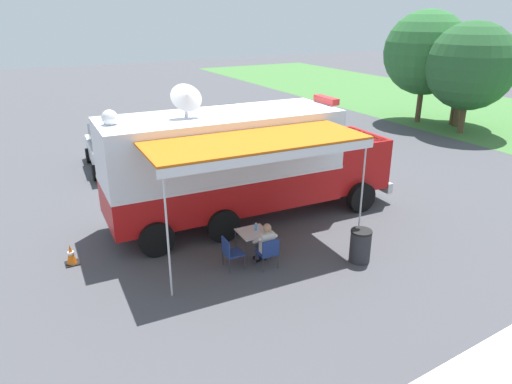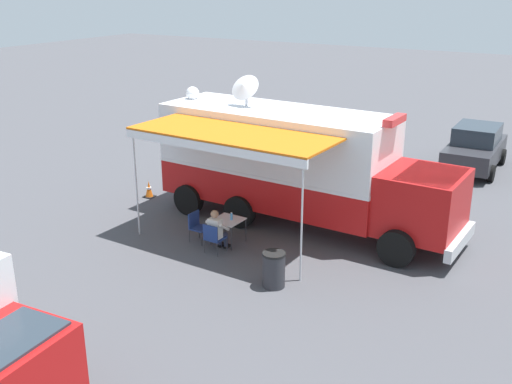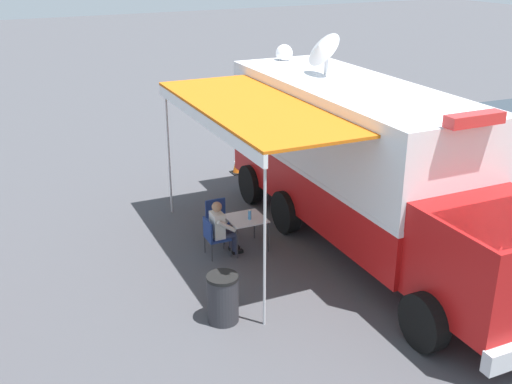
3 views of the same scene
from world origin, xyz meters
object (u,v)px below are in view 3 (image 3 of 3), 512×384
command_truck (365,162)px  water_bottle (250,215)px  traffic_cone (237,164)px  seated_responder (221,227)px  trash_bin (223,298)px  folding_table (246,220)px  folding_chair_beside_table (217,215)px  folding_chair_at_table (213,234)px  car_behind_truck (507,135)px

command_truck → water_bottle: bearing=-20.6°
traffic_cone → seated_responder: bearing=61.1°
trash_bin → seated_responder: bearing=-113.3°
folding_table → folding_chair_beside_table: bearing=-69.5°
folding_chair_at_table → trash_bin: trash_bin is taller
folding_chair_beside_table → folding_chair_at_table: bearing=61.3°
water_bottle → traffic_cone: 5.00m
folding_chair_beside_table → seated_responder: seated_responder is taller
folding_table → traffic_cone: size_ratio=1.43×
seated_responder → car_behind_truck: (-10.29, -1.70, 0.23)m
folding_chair_beside_table → seated_responder: (0.29, 0.89, 0.14)m
command_truck → folding_chair_beside_table: 3.55m
folding_chair_at_table → seated_responder: seated_responder is taller
folding_chair_at_table → folding_chair_beside_table: size_ratio=1.00×
folding_table → seated_responder: seated_responder is taller
command_truck → folding_chair_at_table: command_truck is taller
command_truck → car_behind_truck: 7.84m
folding_chair_at_table → folding_chair_beside_table: (-0.48, -0.88, 0.00)m
command_truck → traffic_cone: bearing=-85.1°
folding_chair_at_table → trash_bin: 2.51m
folding_table → car_behind_truck: bearing=-170.3°
traffic_cone → car_behind_truck: size_ratio=0.13×
trash_bin → car_behind_truck: bearing=-160.3°
traffic_cone → car_behind_truck: (-7.78, 2.84, 0.60)m
folding_chair_beside_table → trash_bin: size_ratio=0.96×
traffic_cone → trash_bin: bearing=62.9°
traffic_cone → water_bottle: bearing=68.0°
folding_chair_at_table → folding_chair_beside_table: bearing=-118.7°
seated_responder → water_bottle: bearing=174.1°
command_truck → water_bottle: (2.33, -0.88, -1.11)m
folding_table → water_bottle: (-0.04, 0.10, 0.16)m
seated_responder → traffic_cone: size_ratio=2.16×
water_bottle → folding_chair_beside_table: bearing=-69.6°
seated_responder → trash_bin: (1.02, 2.36, -0.20)m
command_truck → seated_responder: command_truck is taller
folding_chair_at_table → car_behind_truck: bearing=-170.8°
seated_responder → traffic_cone: seated_responder is taller
folding_chair_at_table → traffic_cone: (-2.70, -4.53, -0.23)m
command_truck → car_behind_truck: command_truck is taller
folding_table → water_bottle: water_bottle is taller
command_truck → seated_responder: (2.98, -0.94, -1.29)m
folding_table → car_behind_truck: size_ratio=0.19×
command_truck → traffic_cone: size_ratio=16.52×
water_bottle → folding_chair_at_table: water_bottle is taller
command_truck → water_bottle: 2.73m
car_behind_truck → folding_table: bearing=9.7°
folding_table → water_bottle: bearing=109.4°
folding_chair_beside_table → car_behind_truck: (-10.00, -0.81, 0.37)m
command_truck → traffic_cone: command_truck is taller
car_behind_truck → command_truck: bearing=19.9°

